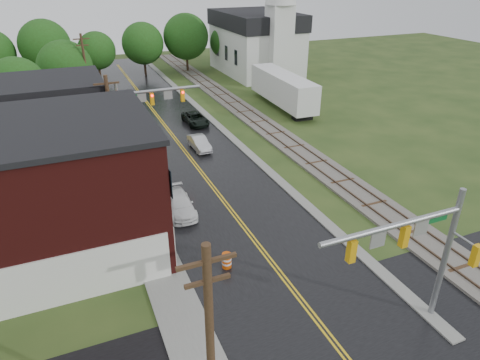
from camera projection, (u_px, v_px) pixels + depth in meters
main_road at (177, 142)px, 42.91m from camera, size 10.00×90.00×0.02m
cross_road at (338, 347)px, 19.86m from camera, size 60.00×9.00×0.02m
curb_right at (212, 120)px, 48.89m from camera, size 0.80×70.00×0.12m
sidewalk_left at (123, 172)px, 36.65m from camera, size 2.40×50.00×0.12m
brick_building at (30, 195)px, 24.38m from camera, size 14.30×10.30×8.30m
yellow_house at (55, 141)px, 34.37m from camera, size 8.00×7.00×6.40m
darkred_building at (65, 118)px, 42.58m from camera, size 7.00×6.00×4.40m
church at (259, 37)px, 66.72m from camera, size 10.40×18.40×20.00m
railroad at (248, 114)px, 50.43m from camera, size 3.20×80.00×0.30m
traffic_signal_near at (416, 242)px, 18.82m from camera, size 7.34×0.30×7.20m
traffic_signal_far at (144, 106)px, 37.00m from camera, size 7.34×0.43×7.20m
utility_pole_a at (211, 354)px, 13.74m from camera, size 1.80×0.28×9.00m
utility_pole_b at (113, 132)px, 31.85m from camera, size 1.80×0.28×9.00m
utility_pole_c at (86, 72)px, 49.95m from camera, size 1.80×0.28×9.00m
tree_left_c at (19, 88)px, 44.24m from camera, size 6.00×6.00×7.65m
tree_left_e at (67, 69)px, 50.77m from camera, size 6.40×6.40×8.16m
suv_dark at (195, 119)px, 47.35m from camera, size 2.25×4.59×1.25m
sedan_silver at (199, 143)px, 40.90m from camera, size 1.45×3.85×1.25m
pickup_white at (179, 204)px, 30.45m from camera, size 1.96×4.53×1.30m
semi_trailer at (283, 88)px, 52.10m from camera, size 3.36×13.36×4.11m
construction_barrel at (227, 261)px, 24.90m from camera, size 0.63×0.63×0.97m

